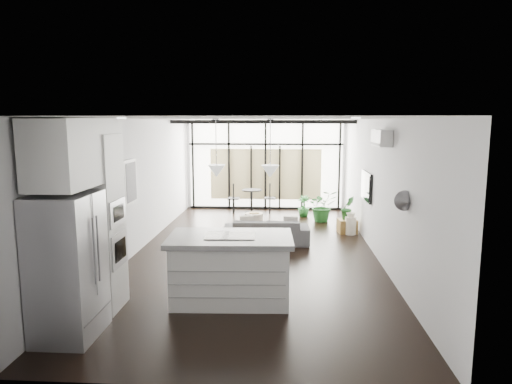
# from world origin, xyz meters

# --- Properties ---
(floor) EXTENTS (5.00, 10.00, 0.00)m
(floor) POSITION_xyz_m (0.00, 0.00, 0.00)
(floor) COLOR black
(floor) RESTS_ON ground
(ceiling) EXTENTS (5.00, 10.00, 0.00)m
(ceiling) POSITION_xyz_m (0.00, 0.00, 2.80)
(ceiling) COLOR white
(ceiling) RESTS_ON ground
(wall_left) EXTENTS (0.02, 10.00, 2.80)m
(wall_left) POSITION_xyz_m (-2.50, 0.00, 1.40)
(wall_left) COLOR silver
(wall_left) RESTS_ON ground
(wall_right) EXTENTS (0.02, 10.00, 2.80)m
(wall_right) POSITION_xyz_m (2.50, 0.00, 1.40)
(wall_right) COLOR silver
(wall_right) RESTS_ON ground
(wall_back) EXTENTS (5.00, 0.02, 2.80)m
(wall_back) POSITION_xyz_m (0.00, 5.00, 1.40)
(wall_back) COLOR silver
(wall_back) RESTS_ON ground
(wall_front) EXTENTS (5.00, 0.02, 2.80)m
(wall_front) POSITION_xyz_m (0.00, -5.00, 1.40)
(wall_front) COLOR silver
(wall_front) RESTS_ON ground
(glazing) EXTENTS (5.00, 0.20, 2.80)m
(glazing) POSITION_xyz_m (0.00, 4.88, 1.40)
(glazing) COLOR black
(glazing) RESTS_ON ground
(skylight) EXTENTS (4.70, 1.90, 0.06)m
(skylight) POSITION_xyz_m (0.00, 4.00, 2.77)
(skylight) COLOR white
(skylight) RESTS_ON ceiling
(neighbour_building) EXTENTS (3.50, 0.02, 1.60)m
(neighbour_building) POSITION_xyz_m (0.00, 4.95, 1.10)
(neighbour_building) COLOR beige
(neighbour_building) RESTS_ON ground
(island) EXTENTS (1.93, 1.20, 1.03)m
(island) POSITION_xyz_m (-0.20, -2.65, 0.51)
(island) COLOR silver
(island) RESTS_ON floor
(cooktop) EXTENTS (0.77, 0.53, 0.01)m
(cooktop) POSITION_xyz_m (-0.20, -2.65, 1.03)
(cooktop) COLOR black
(cooktop) RESTS_ON island
(fridge) EXTENTS (0.72, 0.90, 1.86)m
(fridge) POSITION_xyz_m (-2.12, -3.95, 0.93)
(fridge) COLOR #A5A5AB
(fridge) RESTS_ON floor
(appliance_column) EXTENTS (0.66, 0.70, 2.57)m
(appliance_column) POSITION_xyz_m (-2.12, -3.05, 1.29)
(appliance_column) COLOR silver
(appliance_column) RESTS_ON floor
(upper_cabinets) EXTENTS (0.62, 1.75, 0.86)m
(upper_cabinets) POSITION_xyz_m (-2.12, -3.50, 2.35)
(upper_cabinets) COLOR silver
(upper_cabinets) RESTS_ON wall_left
(pendant_left) EXTENTS (0.26, 0.26, 0.18)m
(pendant_left) POSITION_xyz_m (-0.40, -2.65, 2.02)
(pendant_left) COLOR white
(pendant_left) RESTS_ON ceiling
(pendant_right) EXTENTS (0.26, 0.26, 0.18)m
(pendant_right) POSITION_xyz_m (0.40, -2.65, 2.02)
(pendant_right) COLOR white
(pendant_right) RESTS_ON ceiling
(sofa) EXTENTS (1.95, 0.64, 0.76)m
(sofa) POSITION_xyz_m (0.21, 0.75, 0.38)
(sofa) COLOR #515154
(sofa) RESTS_ON floor
(console_bench) EXTENTS (1.44, 0.58, 0.45)m
(console_bench) POSITION_xyz_m (-0.30, -0.25, 0.23)
(console_bench) COLOR brown
(console_bench) RESTS_ON floor
(pouf) EXTENTS (0.57, 0.57, 0.38)m
(pouf) POSITION_xyz_m (-0.18, 2.27, 0.19)
(pouf) COLOR beige
(pouf) RESTS_ON floor
(crate) EXTENTS (0.49, 0.49, 0.33)m
(crate) POSITION_xyz_m (2.18, 1.88, 0.17)
(crate) COLOR brown
(crate) RESTS_ON floor
(plant_tall) EXTENTS (0.98, 1.04, 0.69)m
(plant_tall) POSITION_xyz_m (1.66, 3.16, 0.34)
(plant_tall) COLOR #216024
(plant_tall) RESTS_ON floor
(plant_med) EXTENTS (0.55, 0.70, 0.34)m
(plant_med) POSITION_xyz_m (1.17, 3.78, 0.17)
(plant_med) COLOR #216024
(plant_med) RESTS_ON floor
(plant_crate) EXTENTS (0.48, 0.66, 0.26)m
(plant_crate) POSITION_xyz_m (2.18, 1.88, 0.47)
(plant_crate) COLOR #216024
(plant_crate) RESTS_ON crate
(milk_can) EXTENTS (0.31, 0.31, 0.54)m
(milk_can) POSITION_xyz_m (2.24, 1.71, 0.27)
(milk_can) COLOR #F0E7CB
(milk_can) RESTS_ON floor
(bistro_set) EXTENTS (1.38, 0.67, 0.64)m
(bistro_set) POSITION_xyz_m (-0.38, 4.21, 0.32)
(bistro_set) COLOR black
(bistro_set) RESTS_ON floor
(tv) EXTENTS (0.05, 1.10, 0.65)m
(tv) POSITION_xyz_m (2.46, 1.00, 1.30)
(tv) COLOR black
(tv) RESTS_ON wall_right
(ac_unit) EXTENTS (0.22, 0.90, 0.30)m
(ac_unit) POSITION_xyz_m (2.38, -0.80, 2.45)
(ac_unit) COLOR silver
(ac_unit) RESTS_ON wall_right
(framed_art) EXTENTS (0.04, 0.70, 0.90)m
(framed_art) POSITION_xyz_m (-2.47, -0.50, 1.55)
(framed_art) COLOR black
(framed_art) RESTS_ON wall_left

